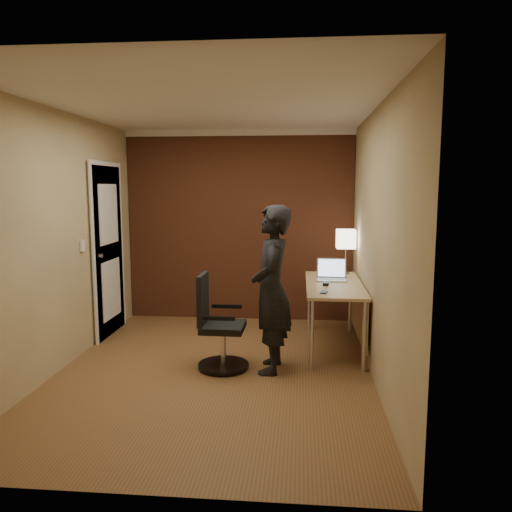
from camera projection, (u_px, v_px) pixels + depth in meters
The scene contains 8 objects.
room at pixel (213, 219), 6.20m from camera, with size 4.00×4.00×4.00m.
desk at pixel (340, 295), 5.42m from camera, with size 0.60×1.50×0.73m.
desk_lamp at pixel (346, 240), 5.91m from camera, with size 0.22×0.22×0.54m.
laptop at pixel (331, 274), 5.62m from camera, with size 0.34×0.27×0.23m.
mouse at pixel (326, 284), 5.30m from camera, with size 0.06×0.10×0.03m, color black.
phone at pixel (324, 292), 4.92m from camera, with size 0.06×0.12×0.01m, color black.
office_chair at pixel (217, 328), 4.85m from camera, with size 0.50×0.51×0.92m.
person at pixel (272, 289), 4.74m from camera, with size 0.58×0.38×1.60m, color black.
Camera 1 is at (0.82, -4.59, 1.77)m, focal length 35.00 mm.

